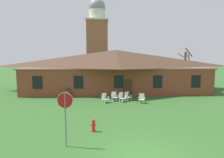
% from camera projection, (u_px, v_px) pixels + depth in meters
% --- Properties ---
extents(brick_building, '(24.52, 10.40, 5.77)m').
position_uv_depth(brick_building, '(116.00, 70.00, 26.18)').
color(brick_building, brown).
rests_on(brick_building, ground).
extents(dome_tower, '(5.18, 5.18, 19.26)m').
position_uv_depth(dome_tower, '(97.00, 41.00, 42.65)').
color(dome_tower, '#93563D').
rests_on(dome_tower, ground).
extents(stop_sign, '(0.80, 0.10, 2.81)m').
position_uv_depth(stop_sign, '(65.00, 108.00, 8.99)').
color(stop_sign, slate).
rests_on(stop_sign, ground).
extents(lawn_chair_by_porch, '(0.84, 0.87, 0.96)m').
position_uv_depth(lawn_chair_by_porch, '(105.00, 98.00, 18.48)').
color(lawn_chair_by_porch, silver).
rests_on(lawn_chair_by_porch, ground).
extents(lawn_chair_near_door, '(0.69, 0.73, 0.96)m').
position_uv_depth(lawn_chair_near_door, '(114.00, 96.00, 19.28)').
color(lawn_chair_near_door, white).
rests_on(lawn_chair_near_door, ground).
extents(lawn_chair_left_end, '(0.84, 0.87, 0.96)m').
position_uv_depth(lawn_chair_left_end, '(122.00, 97.00, 18.85)').
color(lawn_chair_left_end, white).
rests_on(lawn_chair_left_end, ground).
extents(lawn_chair_middle, '(0.82, 0.85, 0.96)m').
position_uv_depth(lawn_chair_middle, '(128.00, 96.00, 19.41)').
color(lawn_chair_middle, white).
rests_on(lawn_chair_middle, ground).
extents(lawn_chair_right_end, '(0.74, 0.79, 0.96)m').
position_uv_depth(lawn_chair_right_end, '(142.00, 98.00, 18.27)').
color(lawn_chair_right_end, silver).
rests_on(lawn_chair_right_end, ground).
extents(bare_tree_beside_building, '(2.12, 2.05, 6.20)m').
position_uv_depth(bare_tree_beside_building, '(185.00, 67.00, 29.23)').
color(bare_tree_beside_building, brown).
rests_on(bare_tree_beside_building, ground).
extents(fire_hydrant, '(0.36, 0.28, 0.79)m').
position_uv_depth(fire_hydrant, '(93.00, 126.00, 11.10)').
color(fire_hydrant, red).
rests_on(fire_hydrant, ground).
extents(trash_bin, '(0.56, 0.56, 0.98)m').
position_uv_depth(trash_bin, '(67.00, 93.00, 20.88)').
color(trash_bin, '#335638').
rests_on(trash_bin, ground).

